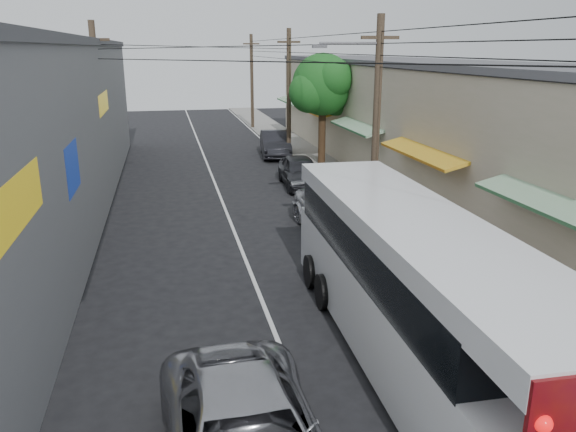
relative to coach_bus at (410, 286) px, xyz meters
name	(u,v)px	position (x,y,z in m)	size (l,w,h in m)	color
sidewalk	(347,187)	(3.78, 15.90, -1.72)	(3.00, 80.00, 0.12)	slate
building_right	(416,119)	(8.26, 17.90, 1.37)	(7.09, 40.00, 6.25)	#B6A891
building_left	(10,131)	(-11.22, 13.90, 1.87)	(7.20, 36.00, 7.25)	slate
utility_poles	(281,107)	(0.40, 16.23, 2.34)	(11.80, 45.28, 8.00)	#473828
street_tree	(324,87)	(4.15, 21.92, 2.89)	(4.40, 4.00, 6.60)	#3F2B19
coach_bus	(410,286)	(0.00, 0.00, 0.00)	(3.01, 12.03, 3.45)	white
parked_suv	(336,213)	(1.08, 9.13, -1.00)	(2.19, 5.40, 1.57)	#A2A3AA
parked_car_mid	(300,171)	(1.53, 16.82, -1.00)	(1.85, 4.61, 1.57)	#26272C
parked_car_far	(275,144)	(1.88, 25.34, -0.96)	(1.75, 5.01, 1.65)	black
pedestrian_near	(419,235)	(2.68, 5.20, -0.72)	(0.69, 0.45, 1.89)	pink
pedestrian_far	(383,198)	(3.44, 10.30, -0.82)	(0.82, 0.64, 1.69)	#8AA4C9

